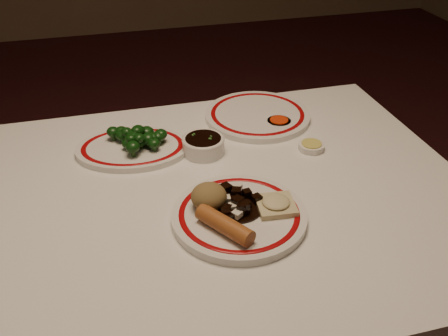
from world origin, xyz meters
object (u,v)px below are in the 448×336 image
at_px(main_plate, 239,216).
at_px(stirfry_heap, 235,204).
at_px(rice_mound, 209,197).
at_px(broccoli_plate, 133,148).
at_px(soy_bowl, 203,146).
at_px(fried_wonton, 276,204).
at_px(spring_roll, 225,225).
at_px(dining_table, 204,225).
at_px(broccoli_pile, 137,137).

distance_m(main_plate, stirfry_heap, 0.03).
bearing_deg(main_plate, rice_mound, 148.04).
bearing_deg(broccoli_plate, soy_bowl, -17.01).
bearing_deg(fried_wonton, rice_mound, 164.11).
bearing_deg(rice_mound, spring_roll, -82.44).
bearing_deg(rice_mound, soy_bowl, 79.92).
distance_m(rice_mound, soy_bowl, 0.24).
height_order(stirfry_heap, broccoli_plate, stirfry_heap).
bearing_deg(spring_roll, rice_mound, 64.56).
bearing_deg(broccoli_plate, dining_table, -59.23).
distance_m(spring_roll, broccoli_plate, 0.40).
relative_size(fried_wonton, broccoli_plate, 0.27).
height_order(fried_wonton, broccoli_pile, broccoli_pile).
bearing_deg(main_plate, fried_wonton, -2.52).
bearing_deg(broccoli_pile, fried_wonton, -53.77).
height_order(dining_table, soy_bowl, soy_bowl).
distance_m(dining_table, broccoli_pile, 0.28).
bearing_deg(broccoli_plate, broccoli_pile, 11.24).
distance_m(main_plate, fried_wonton, 0.08).
bearing_deg(broccoli_plate, rice_mound, -66.61).
distance_m(rice_mound, spring_roll, 0.09).
distance_m(rice_mound, broccoli_plate, 0.32).
height_order(stirfry_heap, broccoli_pile, broccoli_pile).
height_order(broccoli_plate, soy_bowl, soy_bowl).
bearing_deg(stirfry_heap, broccoli_plate, 119.79).
bearing_deg(broccoli_plate, spring_roll, -69.93).
relative_size(broccoli_plate, broccoli_pile, 2.12).
bearing_deg(broccoli_pile, stirfry_heap, -62.52).
distance_m(spring_roll, broccoli_pile, 0.40).
xyz_separation_m(rice_mound, soy_bowl, (0.04, 0.24, -0.02)).
relative_size(main_plate, fried_wonton, 4.14).
height_order(stirfry_heap, soy_bowl, stirfry_heap).
xyz_separation_m(spring_roll, fried_wonton, (0.12, 0.05, -0.01)).
distance_m(rice_mound, fried_wonton, 0.14).
relative_size(stirfry_heap, soy_bowl, 1.07).
height_order(fried_wonton, soy_bowl, soy_bowl).
xyz_separation_m(broccoli_plate, soy_bowl, (0.17, -0.05, 0.01)).
bearing_deg(broccoli_pile, rice_mound, -69.27).
distance_m(rice_mound, broccoli_pile, 0.31).
xyz_separation_m(broccoli_plate, broccoli_pile, (0.01, 0.00, 0.03)).
bearing_deg(fried_wonton, soy_bowl, 107.81).
bearing_deg(dining_table, broccoli_plate, 120.77).
distance_m(dining_table, main_plate, 0.16).
bearing_deg(dining_table, broccoli_pile, 117.53).
bearing_deg(dining_table, stirfry_heap, -62.62).
height_order(broccoli_pile, soy_bowl, broccoli_pile).
distance_m(spring_roll, soy_bowl, 0.32).
bearing_deg(spring_roll, broccoli_pile, 74.96).
xyz_separation_m(dining_table, soy_bowl, (0.04, 0.17, 0.11)).
xyz_separation_m(main_plate, broccoli_pile, (-0.17, 0.33, 0.03)).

